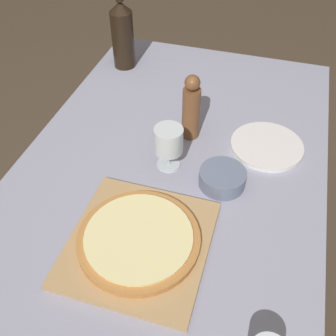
{
  "coord_description": "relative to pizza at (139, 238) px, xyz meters",
  "views": [
    {
      "loc": [
        0.24,
        -0.72,
        1.58
      ],
      "look_at": [
        0.01,
        0.02,
        0.81
      ],
      "focal_mm": 42.0,
      "sensor_mm": 36.0,
      "label": 1
    }
  ],
  "objects": [
    {
      "name": "small_bowl",
      "position": [
        0.16,
        0.27,
        -0.01
      ],
      "size": [
        0.13,
        0.13,
        0.05
      ],
      "color": "slate",
      "rests_on": "dining_table"
    },
    {
      "name": "pepper_mill",
      "position": [
        0.01,
        0.45,
        0.08
      ],
      "size": [
        0.06,
        0.06,
        0.22
      ],
      "color": "brown",
      "rests_on": "dining_table"
    },
    {
      "name": "wine_glass",
      "position": [
        -0.01,
        0.3,
        0.06
      ],
      "size": [
        0.08,
        0.08,
        0.14
      ],
      "color": "silver",
      "rests_on": "dining_table"
    },
    {
      "name": "cutting_board",
      "position": [
        0.0,
        0.0,
        -0.02
      ],
      "size": [
        0.34,
        0.36,
        0.02
      ],
      "color": "tan",
      "rests_on": "dining_table"
    },
    {
      "name": "wine_bottle",
      "position": [
        -0.35,
        0.8,
        0.1
      ],
      "size": [
        0.09,
        0.09,
        0.33
      ],
      "color": "black",
      "rests_on": "dining_table"
    },
    {
      "name": "dinner_plate",
      "position": [
        0.26,
        0.46,
        -0.02
      ],
      "size": [
        0.23,
        0.23,
        0.01
      ],
      "color": "white",
      "rests_on": "dining_table"
    },
    {
      "name": "pizza",
      "position": [
        0.0,
        0.0,
        0.0
      ],
      "size": [
        0.3,
        0.3,
        0.02
      ],
      "color": "#BC7A3D",
      "rests_on": "cutting_board"
    },
    {
      "name": "ground_plane",
      "position": [
        -0.01,
        0.21,
        -0.78
      ],
      "size": [
        12.0,
        12.0,
        0.0
      ],
      "primitive_type": "plane",
      "color": "#4C3D2D"
    },
    {
      "name": "dining_table",
      "position": [
        -0.01,
        0.21,
        -0.12
      ],
      "size": [
        0.91,
        1.65,
        0.75
      ],
      "color": "#9393A8",
      "rests_on": "ground_plane"
    }
  ]
}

